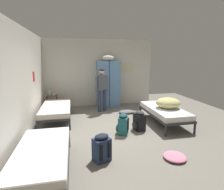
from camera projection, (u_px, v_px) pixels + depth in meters
name	position (u px, v px, depth m)	size (l,w,h in m)	color
ground_plane	(114.00, 130.00, 5.11)	(9.11, 9.11, 0.00)	slate
room_backdrop	(67.00, 78.00, 5.80)	(4.48, 5.75, 2.72)	beige
locker_bank	(108.00, 83.00, 7.44)	(0.90, 0.55, 2.07)	#5B84B2
shelf_unit	(52.00, 101.00, 7.05)	(0.38, 0.30, 0.57)	brown
bed_right	(164.00, 111.00, 5.62)	(0.90, 1.90, 0.49)	#28282D
bed_left_rear	(56.00, 109.00, 5.85)	(0.90, 1.90, 0.49)	#28282D
bed_left_front	(42.00, 154.00, 3.12)	(0.90, 1.90, 0.49)	#28282D
bedding_heap	(168.00, 103.00, 5.55)	(0.74, 0.66, 0.31)	#D1C67F
person_traveler	(102.00, 86.00, 6.73)	(0.47, 0.31, 1.59)	#2D334C
water_bottle	(50.00, 93.00, 6.98)	(0.06, 0.06, 0.24)	#B2DBEA
lotion_bottle	(54.00, 94.00, 6.97)	(0.05, 0.05, 0.14)	white
backpack_black	(139.00, 121.00, 5.10)	(0.37, 0.36, 0.55)	black
backpack_teal	(123.00, 124.00, 4.85)	(0.40, 0.39, 0.55)	#23666B
backpack_navy	(101.00, 148.00, 3.59)	(0.39, 0.40, 0.55)	navy
clothes_pile_grey	(127.00, 112.00, 6.69)	(0.58, 0.39, 0.10)	slate
clothes_pile_pink	(175.00, 157.00, 3.68)	(0.45, 0.46, 0.09)	pink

